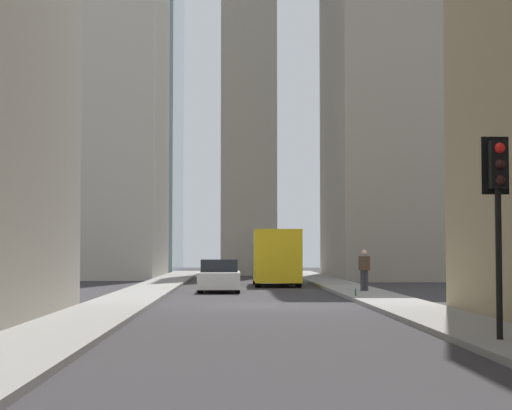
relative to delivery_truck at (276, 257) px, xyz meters
The scene contains 11 objects.
ground_plane 16.74m from the delivery_truck, behind, with size 135.00×135.00×0.00m, color #302D30.
sidewalk_right 17.69m from the delivery_truck, 160.45° to the left, with size 90.00×2.20×0.14m, color gray.
sidewalk_left 16.96m from the delivery_truck, 169.43° to the right, with size 90.00×2.20×0.14m, color gray.
building_left_far 21.19m from the delivery_truck, 36.86° to the right, with size 14.79×10.50×32.15m.
building_right_far 22.93m from the delivery_truck, 39.63° to the left, with size 13.60×10.50×29.16m.
church_spire 26.93m from the delivery_truck, ahead, with size 4.48×4.48×36.17m.
delivery_truck is the anchor object (origin of this frame).
sedan_white 7.49m from the delivery_truck, 157.93° to the left, with size 4.30×1.78×1.42m.
traffic_light_foreground 29.73m from the delivery_truck, behind, with size 0.43×0.52×3.82m.
pedestrian 9.71m from the delivery_truck, 160.70° to the right, with size 0.26×0.44×1.69m.
discarded_bottle 13.25m from the delivery_truck, 169.88° to the right, with size 0.07×0.07×0.27m.
Camera 1 is at (-29.72, 0.84, 1.79)m, focal length 63.41 mm.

